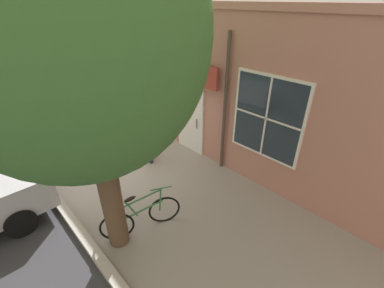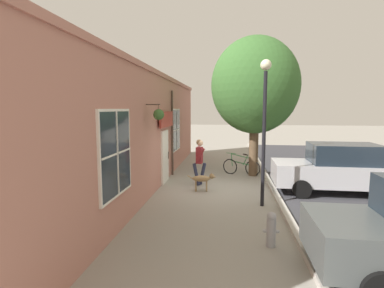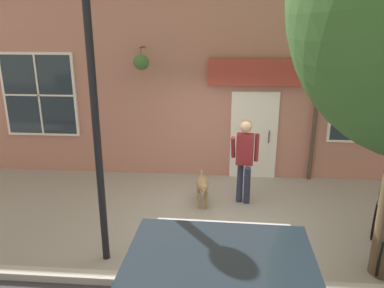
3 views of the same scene
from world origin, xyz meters
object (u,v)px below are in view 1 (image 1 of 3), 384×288
object	(u,v)px
street_tree_by_curb	(84,42)
dog_on_leash	(128,141)
pedestrian_walking	(148,130)
fire_hydrant	(26,120)
leaning_bicycle	(142,216)
street_lamp	(21,64)

from	to	relation	value
street_tree_by_curb	dog_on_leash	bearing A→B (deg)	-124.22
pedestrian_walking	fire_hydrant	xyz separation A→B (m)	(2.06, -5.04, -0.70)
dog_on_leash	leaning_bicycle	size ratio (longest dim) A/B	0.64
pedestrian_walking	street_lamp	size ratio (longest dim) A/B	0.41
pedestrian_walking	fire_hydrant	distance (m)	5.49
pedestrian_walking	fire_hydrant	size ratio (longest dim) A/B	2.33
street_tree_by_curb	fire_hydrant	xyz separation A→B (m)	(-0.09, -7.06, -3.48)
leaning_bicycle	fire_hydrant	bearing A→B (deg)	-86.94
street_tree_by_curb	street_lamp	world-z (taller)	street_tree_by_curb
pedestrian_walking	leaning_bicycle	distance (m)	2.76
street_lamp	fire_hydrant	xyz separation A→B (m)	(-0.10, -2.76, -2.51)
dog_on_leash	street_lamp	xyz separation A→B (m)	(1.95, -1.43, 2.46)
pedestrian_walking	fire_hydrant	bearing A→B (deg)	-67.74
dog_on_leash	leaning_bicycle	world-z (taller)	leaning_bicycle
dog_on_leash	street_tree_by_curb	size ratio (longest dim) A/B	0.17
dog_on_leash	street_tree_by_curb	xyz separation A→B (m)	(1.94, 2.86, 3.43)
pedestrian_walking	street_tree_by_curb	xyz separation A→B (m)	(2.15, 2.02, 2.79)
pedestrian_walking	dog_on_leash	xyz separation A→B (m)	(0.21, -0.84, -0.64)
leaning_bicycle	fire_hydrant	size ratio (longest dim) A/B	2.14
street_tree_by_curb	street_lamp	size ratio (longest dim) A/B	1.38
dog_on_leash	pedestrian_walking	bearing A→B (deg)	104.10
fire_hydrant	pedestrian_walking	bearing A→B (deg)	112.26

